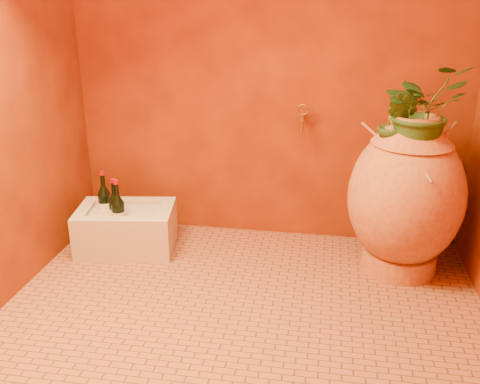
% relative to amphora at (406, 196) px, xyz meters
% --- Properties ---
extents(floor, '(2.50, 2.50, 0.00)m').
position_rel_amphora_xyz_m(floor, '(-0.84, -0.61, -0.47)').
color(floor, brown).
rests_on(floor, ground).
extents(wall_back, '(2.50, 0.02, 2.50)m').
position_rel_amphora_xyz_m(wall_back, '(-0.84, 0.39, 0.78)').
color(wall_back, '#541804').
rests_on(wall_back, ground).
extents(amphora, '(0.74, 0.74, 0.94)m').
position_rel_amphora_xyz_m(amphora, '(0.00, 0.00, 0.00)').
color(amphora, '#BA7534').
rests_on(amphora, floor).
extents(stone_basin, '(0.65, 0.49, 0.28)m').
position_rel_amphora_xyz_m(stone_basin, '(-1.69, -0.02, -0.33)').
color(stone_basin, '#B8AF99').
rests_on(stone_basin, floor).
extents(wine_bottle_a, '(0.08, 0.08, 0.34)m').
position_rel_amphora_xyz_m(wine_bottle_a, '(-1.70, -0.10, -0.19)').
color(wine_bottle_a, black).
rests_on(wine_bottle_a, stone_basin).
extents(wine_bottle_b, '(0.08, 0.08, 0.33)m').
position_rel_amphora_xyz_m(wine_bottle_b, '(-1.74, -0.05, -0.19)').
color(wine_bottle_b, black).
rests_on(wine_bottle_b, stone_basin).
extents(wine_bottle_c, '(0.09, 0.09, 0.35)m').
position_rel_amphora_xyz_m(wine_bottle_c, '(-1.84, 0.03, -0.19)').
color(wine_bottle_c, black).
rests_on(wine_bottle_c, stone_basin).
extents(wall_tap, '(0.07, 0.15, 0.17)m').
position_rel_amphora_xyz_m(wall_tap, '(-0.62, 0.30, 0.37)').
color(wall_tap, olive).
rests_on(wall_tap, wall_back).
extents(plant_main, '(0.57, 0.55, 0.49)m').
position_rel_amphora_xyz_m(plant_main, '(0.03, -0.03, 0.50)').
color(plant_main, '#204619').
rests_on(plant_main, amphora).
extents(plant_side, '(0.25, 0.23, 0.37)m').
position_rel_amphora_xyz_m(plant_side, '(-0.10, -0.05, 0.43)').
color(plant_side, '#204619').
rests_on(plant_side, amphora).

